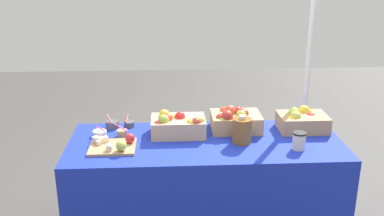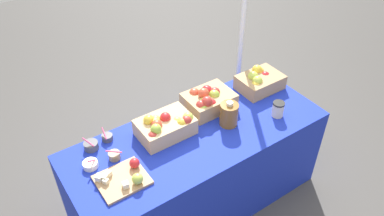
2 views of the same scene
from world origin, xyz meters
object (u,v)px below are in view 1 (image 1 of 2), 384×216
apple_crate_left (302,121)px  cutting_board_front (115,145)px  apple_crate_right (178,125)px  coffee_cup (299,141)px  tent_pole (308,66)px  sample_bowl_mid (122,133)px  sample_bowl_far (100,133)px  cider_jug (242,130)px  sample_bowl_extra (129,124)px  sample_bowl_near (112,125)px  apple_crate_middle (234,120)px

apple_crate_left → cutting_board_front: 1.37m
apple_crate_right → cutting_board_front: (-0.43, -0.21, -0.05)m
coffee_cup → apple_crate_left: bearing=70.7°
apple_crate_left → tent_pole: size_ratio=0.16×
apple_crate_left → apple_crate_right: size_ratio=0.91×
sample_bowl_mid → sample_bowl_far: size_ratio=1.06×
apple_crate_right → cider_jug: 0.46m
apple_crate_left → sample_bowl_extra: size_ratio=3.91×
apple_crate_left → coffee_cup: (-0.12, -0.34, -0.01)m
sample_bowl_mid → coffee_cup: 1.23m
apple_crate_right → sample_bowl_mid: apple_crate_right is taller
apple_crate_right → sample_bowl_mid: size_ratio=3.71×
apple_crate_left → cider_jug: cider_jug is taller
cider_jug → sample_bowl_near: bearing=160.8°
apple_crate_left → tent_pole: 0.54m
cider_jug → coffee_cup: (0.36, -0.13, -0.03)m
sample_bowl_mid → tent_pole: size_ratio=0.05×
apple_crate_right → cutting_board_front: apple_crate_right is taller
apple_crate_middle → coffee_cup: apple_crate_middle is taller
cutting_board_front → sample_bowl_mid: (0.03, 0.20, 0.00)m
sample_bowl_near → sample_bowl_extra: sample_bowl_near is taller
apple_crate_middle → coffee_cup: bearing=-43.0°
sample_bowl_near → sample_bowl_mid: 0.19m
apple_crate_middle → sample_bowl_near: size_ratio=3.52×
apple_crate_middle → sample_bowl_near: apple_crate_middle is taller
sample_bowl_near → cider_jug: bearing=-19.2°
apple_crate_left → coffee_cup: apple_crate_left is taller
cutting_board_front → sample_bowl_far: size_ratio=3.12×
apple_crate_right → sample_bowl_far: size_ratio=3.92×
apple_crate_middle → cider_jug: (0.02, -0.22, 0.01)m
apple_crate_right → coffee_cup: size_ratio=3.23×
sample_bowl_mid → cider_jug: cider_jug is taller
sample_bowl_mid → sample_bowl_far: 0.16m
apple_crate_middle → coffee_cup: size_ratio=3.03×
sample_bowl_far → sample_bowl_near: bearing=65.6°
cider_jug → tent_pole: tent_pole is taller
cutting_board_front → coffee_cup: coffee_cup is taller
apple_crate_middle → cutting_board_front: apple_crate_middle is taller
apple_crate_right → cutting_board_front: size_ratio=1.26×
apple_crate_left → sample_bowl_extra: 1.28m
apple_crate_middle → tent_pole: 0.82m
sample_bowl_near → tent_pole: 1.62m
apple_crate_right → sample_bowl_near: size_ratio=3.76×
sample_bowl_mid → sample_bowl_far: bearing=173.2°
apple_crate_middle → sample_bowl_far: size_ratio=3.67×
cutting_board_front → sample_bowl_extra: same height
apple_crate_left → sample_bowl_far: bearing=-178.5°
sample_bowl_near → coffee_cup: coffee_cup is taller
sample_bowl_far → cider_jug: size_ratio=0.50×
cider_jug → coffee_cup: size_ratio=1.66×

